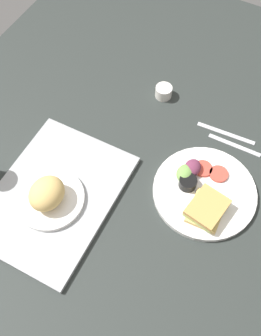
% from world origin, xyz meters
% --- Properties ---
extents(ground_plane, '(1.90, 1.50, 0.03)m').
position_xyz_m(ground_plane, '(0.00, 0.00, -0.01)').
color(ground_plane, '#282D2B').
extents(serving_tray, '(0.45, 0.33, 0.02)m').
position_xyz_m(serving_tray, '(-0.15, 0.19, 0.01)').
color(serving_tray, '#9EA0A3').
rests_on(serving_tray, ground_plane).
extents(bread_plate_near, '(0.20, 0.20, 0.09)m').
position_xyz_m(bread_plate_near, '(-0.17, 0.19, 0.05)').
color(bread_plate_near, white).
rests_on(bread_plate_near, serving_tray).
extents(plate_with_salad, '(0.30, 0.30, 0.05)m').
position_xyz_m(plate_with_salad, '(0.06, -0.19, 0.02)').
color(plate_with_salad, white).
rests_on(plate_with_salad, ground_plane).
extents(espresso_cup, '(0.06, 0.06, 0.04)m').
position_xyz_m(espresso_cup, '(0.35, 0.08, 0.02)').
color(espresso_cup, silver).
rests_on(espresso_cup, ground_plane).
extents(fork, '(0.02, 0.17, 0.01)m').
position_xyz_m(fork, '(0.27, -0.21, 0.00)').
color(fork, '#B7B7BC').
rests_on(fork, ground_plane).
extents(knife, '(0.03, 0.19, 0.01)m').
position_xyz_m(knife, '(0.30, -0.17, 0.00)').
color(knife, '#B7B7BC').
rests_on(knife, ground_plane).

